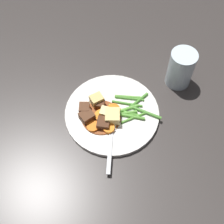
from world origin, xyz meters
TOP-DOWN VIEW (x-y plane):
  - ground_plane at (0.00, 0.00)m, footprint 3.00×3.00m
  - dinner_plate at (0.00, 0.00)m, footprint 0.25×0.25m
  - stew_sauce at (0.03, -0.00)m, footprint 0.10×0.10m
  - carrot_slice_0 at (0.03, -0.00)m, footprint 0.04×0.04m
  - carrot_slice_1 at (0.07, 0.01)m, footprint 0.04×0.04m
  - carrot_slice_2 at (0.03, 0.04)m, footprint 0.04×0.04m
  - carrot_slice_3 at (-0.01, -0.00)m, footprint 0.04×0.04m
  - potato_chunk_0 at (0.02, -0.04)m, footprint 0.03×0.03m
  - potato_chunk_1 at (0.02, 0.00)m, footprint 0.04×0.04m
  - potato_chunk_2 at (0.01, 0.02)m, footprint 0.05×0.05m
  - meat_chunk_0 at (0.02, -0.03)m, footprint 0.03×0.03m
  - meat_chunk_1 at (0.07, -0.01)m, footprint 0.04×0.03m
  - meat_chunk_2 at (0.06, -0.04)m, footprint 0.04×0.04m
  - meat_chunk_3 at (0.04, 0.02)m, footprint 0.04×0.04m
  - green_bean_0 at (-0.04, 0.04)m, footprint 0.06×0.05m
  - green_bean_1 at (-0.02, 0.00)m, footprint 0.03×0.05m
  - green_bean_2 at (-0.08, 0.01)m, footprint 0.07×0.02m
  - green_bean_3 at (-0.08, 0.05)m, footprint 0.05×0.07m
  - green_bean_4 at (-0.05, 0.00)m, footprint 0.07×0.06m
  - green_bean_5 at (-0.06, -0.01)m, footprint 0.06×0.05m
  - green_bean_6 at (-0.02, 0.02)m, footprint 0.07×0.05m
  - green_bean_7 at (-0.02, 0.02)m, footprint 0.07×0.03m
  - green_bean_8 at (-0.04, 0.01)m, footprint 0.06×0.02m
  - green_bean_9 at (-0.06, -0.02)m, footprint 0.06×0.05m
  - green_bean_10 at (-0.04, 0.05)m, footprint 0.08×0.01m
  - fork at (0.04, 0.07)m, footprint 0.11×0.15m
  - water_glass at (-0.22, -0.00)m, footprint 0.07×0.07m

SIDE VIEW (x-z plane):
  - ground_plane at x=0.00m, z-range 0.00..0.00m
  - dinner_plate at x=0.00m, z-range 0.00..0.01m
  - stew_sauce at x=0.03m, z-range 0.01..0.02m
  - fork at x=0.04m, z-range 0.01..0.02m
  - green_bean_1 at x=-0.02m, z-range 0.01..0.02m
  - green_bean_4 at x=-0.05m, z-range 0.01..0.02m
  - green_bean_10 at x=-0.04m, z-range 0.01..0.02m
  - green_bean_5 at x=-0.06m, z-range 0.01..0.02m
  - green_bean_6 at x=-0.02m, z-range 0.01..0.02m
  - green_bean_9 at x=-0.06m, z-range 0.01..0.02m
  - green_bean_2 at x=-0.08m, z-range 0.01..0.02m
  - green_bean_8 at x=-0.04m, z-range 0.01..0.02m
  - green_bean_3 at x=-0.08m, z-range 0.01..0.02m
  - green_bean_0 at x=-0.04m, z-range 0.01..0.02m
  - green_bean_7 at x=-0.02m, z-range 0.01..0.02m
  - carrot_slice_1 at x=0.07m, z-range 0.01..0.02m
  - carrot_slice_2 at x=0.03m, z-range 0.01..0.02m
  - carrot_slice_3 at x=-0.01m, z-range 0.01..0.02m
  - carrot_slice_0 at x=0.03m, z-range 0.01..0.03m
  - meat_chunk_3 at x=0.04m, z-range 0.01..0.03m
  - meat_chunk_0 at x=0.02m, z-range 0.01..0.03m
  - potato_chunk_1 at x=0.02m, z-range 0.01..0.04m
  - meat_chunk_1 at x=0.07m, z-range 0.01..0.04m
  - meat_chunk_2 at x=0.06m, z-range 0.01..0.04m
  - potato_chunk_2 at x=0.01m, z-range 0.01..0.04m
  - potato_chunk_0 at x=0.02m, z-range 0.01..0.04m
  - water_glass at x=-0.22m, z-range 0.00..0.11m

